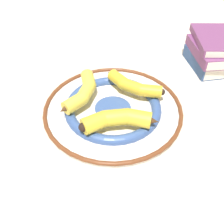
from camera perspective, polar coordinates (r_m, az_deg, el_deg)
The scene contains 6 objects.
ground_plane at distance 0.71m, azimuth 0.74°, elevation -0.03°, with size 2.80×2.80×0.00m, color beige.
decorative_bowl at distance 0.67m, azimuth -0.00°, elevation -1.31°, with size 0.35×0.35×0.03m.
banana_a at distance 0.67m, azimuth -6.37°, elevation 2.23°, with size 0.17×0.07×0.03m.
banana_b at distance 0.69m, azimuth 4.31°, elevation 3.80°, with size 0.09×0.17×0.03m.
banana_c at distance 0.59m, azimuth 1.38°, elevation -3.66°, with size 0.08×0.17×0.04m.
book_stack at distance 0.88m, azimuth 21.58°, elevation 10.29°, with size 0.21×0.19×0.10m.
Camera 1 is at (-0.52, -0.08, 0.47)m, focal length 42.00 mm.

